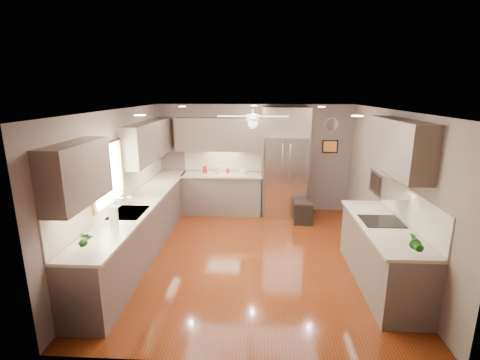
# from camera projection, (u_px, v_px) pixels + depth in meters

# --- Properties ---
(floor) EXTENTS (5.00, 5.00, 0.00)m
(floor) POSITION_uv_depth(u_px,v_px,m) (251.00, 255.00, 6.08)
(floor) COLOR #54190B
(floor) RESTS_ON ground
(ceiling) EXTENTS (5.00, 5.00, 0.00)m
(ceiling) POSITION_uv_depth(u_px,v_px,m) (253.00, 110.00, 5.46)
(ceiling) COLOR white
(ceiling) RESTS_ON ground
(wall_back) EXTENTS (4.50, 0.00, 4.50)m
(wall_back) POSITION_uv_depth(u_px,v_px,m) (254.00, 158.00, 8.18)
(wall_back) COLOR #695750
(wall_back) RESTS_ON ground
(wall_front) EXTENTS (4.50, 0.00, 4.50)m
(wall_front) POSITION_uv_depth(u_px,v_px,m) (247.00, 256.00, 3.35)
(wall_front) COLOR #695750
(wall_front) RESTS_ON ground
(wall_left) EXTENTS (0.00, 5.00, 5.00)m
(wall_left) POSITION_uv_depth(u_px,v_px,m) (119.00, 185.00, 5.88)
(wall_left) COLOR #695750
(wall_left) RESTS_ON ground
(wall_right) EXTENTS (0.00, 5.00, 5.00)m
(wall_right) POSITION_uv_depth(u_px,v_px,m) (390.00, 188.00, 5.65)
(wall_right) COLOR #695750
(wall_right) RESTS_ON ground
(canister_a) EXTENTS (0.10, 0.10, 0.16)m
(canister_a) POSITION_uv_depth(u_px,v_px,m) (205.00, 170.00, 8.04)
(canister_a) COLOR maroon
(canister_a) RESTS_ON back_run
(canister_c) EXTENTS (0.13, 0.13, 0.18)m
(canister_c) POSITION_uv_depth(u_px,v_px,m) (217.00, 170.00, 7.98)
(canister_c) COLOR #C6AF94
(canister_c) RESTS_ON back_run
(canister_d) EXTENTS (0.09, 0.09, 0.11)m
(canister_d) POSITION_uv_depth(u_px,v_px,m) (228.00, 171.00, 8.01)
(canister_d) COLOR maroon
(canister_d) RESTS_ON back_run
(soap_bottle) EXTENTS (0.10, 0.10, 0.17)m
(soap_bottle) POSITION_uv_depth(u_px,v_px,m) (130.00, 199.00, 5.86)
(soap_bottle) COLOR white
(soap_bottle) RESTS_ON left_run
(potted_plant_left) EXTENTS (0.19, 0.15, 0.31)m
(potted_plant_left) POSITION_uv_depth(u_px,v_px,m) (83.00, 240.00, 4.08)
(potted_plant_left) COLOR #205919
(potted_plant_left) RESTS_ON left_run
(potted_plant_right) EXTENTS (0.17, 0.14, 0.30)m
(potted_plant_right) POSITION_uv_depth(u_px,v_px,m) (415.00, 243.00, 4.00)
(potted_plant_right) COLOR #205919
(potted_plant_right) RESTS_ON right_run
(bowl) EXTENTS (0.23, 0.23, 0.05)m
(bowl) POSITION_uv_depth(u_px,v_px,m) (243.00, 173.00, 7.95)
(bowl) COLOR #C6AF94
(bowl) RESTS_ON back_run
(left_run) EXTENTS (0.65, 4.70, 1.45)m
(left_run) POSITION_uv_depth(u_px,v_px,m) (142.00, 224.00, 6.20)
(left_run) COLOR #4E3F39
(left_run) RESTS_ON ground
(back_run) EXTENTS (1.85, 0.65, 1.45)m
(back_run) POSITION_uv_depth(u_px,v_px,m) (223.00, 193.00, 8.13)
(back_run) COLOR #4E3F39
(back_run) RESTS_ON ground
(uppers) EXTENTS (4.50, 4.70, 0.95)m
(uppers) POSITION_uv_depth(u_px,v_px,m) (212.00, 143.00, 6.34)
(uppers) COLOR #4E3F39
(uppers) RESTS_ON wall_left
(window) EXTENTS (0.05, 1.12, 0.92)m
(window) POSITION_uv_depth(u_px,v_px,m) (107.00, 174.00, 5.32)
(window) COLOR #BFF2B2
(window) RESTS_ON wall_left
(sink) EXTENTS (0.50, 0.70, 0.32)m
(sink) POSITION_uv_depth(u_px,v_px,m) (129.00, 214.00, 5.47)
(sink) COLOR silver
(sink) RESTS_ON left_run
(refrigerator) EXTENTS (1.06, 0.75, 2.45)m
(refrigerator) POSITION_uv_depth(u_px,v_px,m) (285.00, 164.00, 7.83)
(refrigerator) COLOR silver
(refrigerator) RESTS_ON ground
(right_run) EXTENTS (0.70, 2.20, 1.45)m
(right_run) POSITION_uv_depth(u_px,v_px,m) (382.00, 253.00, 5.09)
(right_run) COLOR #4E3F39
(right_run) RESTS_ON ground
(microwave) EXTENTS (0.43, 0.55, 0.34)m
(microwave) POSITION_uv_depth(u_px,v_px,m) (390.00, 183.00, 5.07)
(microwave) COLOR silver
(microwave) RESTS_ON wall_right
(ceiling_fan) EXTENTS (1.18, 1.18, 0.32)m
(ceiling_fan) POSITION_uv_depth(u_px,v_px,m) (253.00, 119.00, 5.79)
(ceiling_fan) COLOR white
(ceiling_fan) RESTS_ON ceiling
(recessed_lights) EXTENTS (2.84, 3.14, 0.01)m
(recessed_lights) POSITION_uv_depth(u_px,v_px,m) (251.00, 109.00, 5.85)
(recessed_lights) COLOR white
(recessed_lights) RESTS_ON ceiling
(wall_clock) EXTENTS (0.30, 0.03, 0.30)m
(wall_clock) POSITION_uv_depth(u_px,v_px,m) (331.00, 125.00, 7.88)
(wall_clock) COLOR white
(wall_clock) RESTS_ON wall_back
(framed_print) EXTENTS (0.36, 0.03, 0.30)m
(framed_print) POSITION_uv_depth(u_px,v_px,m) (330.00, 146.00, 8.00)
(framed_print) COLOR black
(framed_print) RESTS_ON wall_back
(stool) EXTENTS (0.43, 0.43, 0.47)m
(stool) POSITION_uv_depth(u_px,v_px,m) (303.00, 212.00, 7.52)
(stool) COLOR black
(stool) RESTS_ON ground
(paper_towel) EXTENTS (0.13, 0.13, 0.31)m
(paper_towel) POSITION_uv_depth(u_px,v_px,m) (113.00, 216.00, 4.89)
(paper_towel) COLOR white
(paper_towel) RESTS_ON left_run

